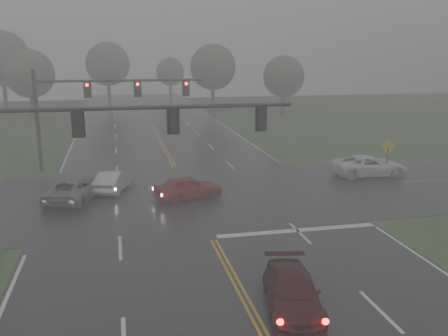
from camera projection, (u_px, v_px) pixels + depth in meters
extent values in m
cube|color=black|center=(194.00, 205.00, 30.20)|extent=(18.00, 160.00, 0.02)
cube|color=black|center=(189.00, 196.00, 32.10)|extent=(120.00, 14.00, 0.02)
cube|color=silver|center=(297.00, 231.00, 25.81)|extent=(8.50, 0.50, 0.01)
imported|color=black|center=(292.00, 309.00, 17.98)|extent=(2.70, 4.83, 1.32)
imported|color=maroon|center=(188.00, 199.00, 31.36)|extent=(4.59, 2.76, 1.46)
imported|color=#AEB1B6|center=(114.00, 191.00, 33.15)|extent=(2.70, 4.47, 1.39)
imported|color=slate|center=(75.00, 200.00, 31.08)|extent=(3.85, 5.79, 1.48)
imported|color=white|center=(369.00, 176.00, 37.14)|extent=(5.62, 2.82, 1.53)
cylinder|color=black|center=(142.00, 108.00, 22.11)|extent=(13.91, 0.19, 0.19)
cube|color=black|center=(78.00, 124.00, 21.67)|extent=(0.35, 0.29, 1.10)
cube|color=black|center=(78.00, 123.00, 21.83)|extent=(0.57, 0.03, 1.30)
cube|color=black|center=(173.00, 121.00, 22.54)|extent=(0.35, 0.29, 1.10)
cube|color=black|center=(173.00, 120.00, 22.70)|extent=(0.57, 0.03, 1.30)
cube|color=black|center=(262.00, 118.00, 23.41)|extent=(0.35, 0.29, 1.10)
cube|color=black|center=(261.00, 118.00, 23.57)|extent=(0.57, 0.03, 1.30)
cylinder|color=black|center=(38.00, 121.00, 37.72)|extent=(0.30, 0.30, 7.77)
cylinder|color=black|center=(34.00, 81.00, 37.03)|extent=(0.19, 0.19, 0.86)
cylinder|color=black|center=(121.00, 81.00, 38.36)|extent=(12.64, 0.19, 0.19)
cube|color=black|center=(87.00, 90.00, 37.98)|extent=(0.37, 0.30, 1.13)
cube|color=black|center=(87.00, 89.00, 38.14)|extent=(0.59, 0.03, 1.35)
cylinder|color=#FF0C05|center=(87.00, 85.00, 37.73)|extent=(0.24, 0.06, 0.24)
cube|color=black|center=(138.00, 89.00, 38.77)|extent=(0.37, 0.30, 1.13)
cube|color=black|center=(138.00, 89.00, 38.93)|extent=(0.59, 0.03, 1.35)
cylinder|color=#FF0C05|center=(138.00, 84.00, 38.52)|extent=(0.24, 0.06, 0.24)
cube|color=black|center=(186.00, 88.00, 39.56)|extent=(0.37, 0.30, 1.13)
cube|color=black|center=(186.00, 88.00, 39.72)|extent=(0.59, 0.03, 1.35)
cylinder|color=#FF0C05|center=(186.00, 84.00, 39.31)|extent=(0.24, 0.06, 0.24)
cylinder|color=black|center=(387.00, 162.00, 36.58)|extent=(0.08, 0.08, 2.27)
cube|color=gold|center=(388.00, 147.00, 36.35)|extent=(1.19, 0.14, 1.19)
cylinder|color=#2E251E|center=(33.00, 107.00, 66.42)|extent=(0.60, 0.60, 3.58)
sphere|color=#3A4D33|center=(30.00, 74.00, 65.42)|extent=(6.36, 6.36, 6.36)
cylinder|color=#2E251E|center=(213.00, 99.00, 76.17)|extent=(0.57, 0.57, 3.88)
sphere|color=#3A4D33|center=(213.00, 67.00, 75.08)|extent=(6.90, 6.90, 6.90)
cylinder|color=#2E251E|center=(109.00, 94.00, 83.13)|extent=(0.57, 0.57, 4.05)
sphere|color=#3A4D33|center=(108.00, 64.00, 82.00)|extent=(7.20, 7.20, 7.20)
cylinder|color=#2E251E|center=(283.00, 105.00, 70.55)|extent=(0.60, 0.60, 3.24)
sphere|color=#3A4D33|center=(284.00, 76.00, 69.64)|extent=(5.77, 5.77, 5.77)
cylinder|color=#2E251E|center=(5.00, 97.00, 74.59)|extent=(0.54, 0.54, 4.64)
sphere|color=#3A4D33|center=(1.00, 58.00, 73.29)|extent=(8.25, 8.25, 8.25)
cylinder|color=#2E251E|center=(171.00, 91.00, 96.01)|extent=(0.50, 0.50, 3.00)
sphere|color=#3A4D33|center=(170.00, 72.00, 95.17)|extent=(5.34, 5.34, 5.34)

